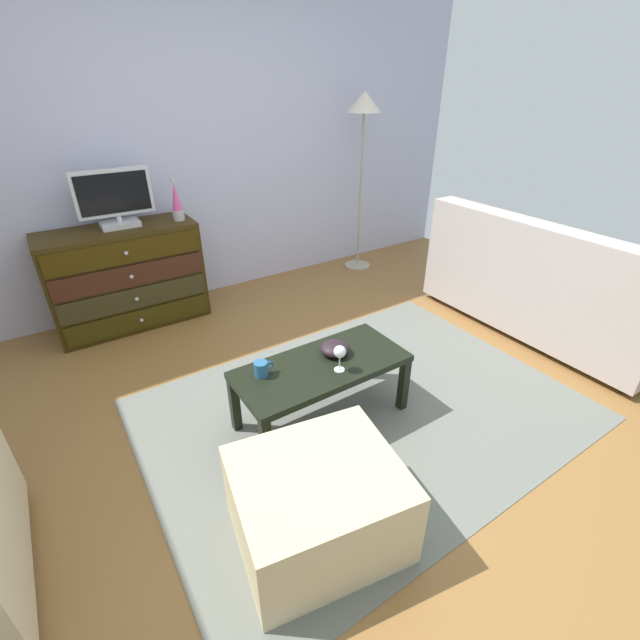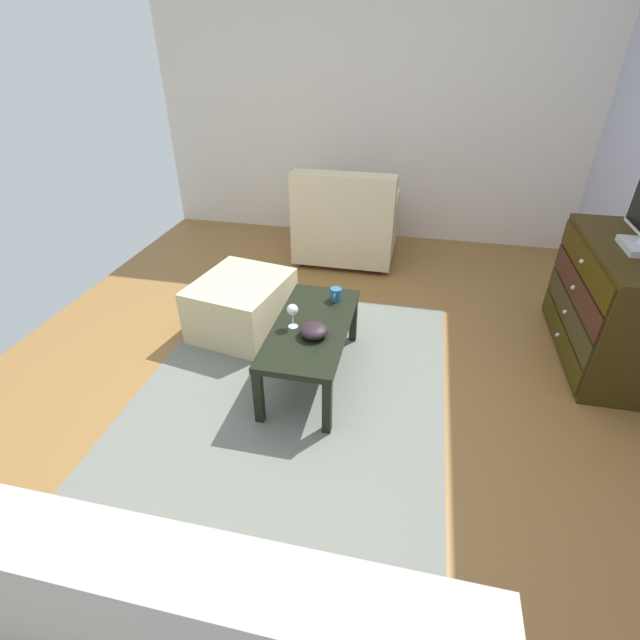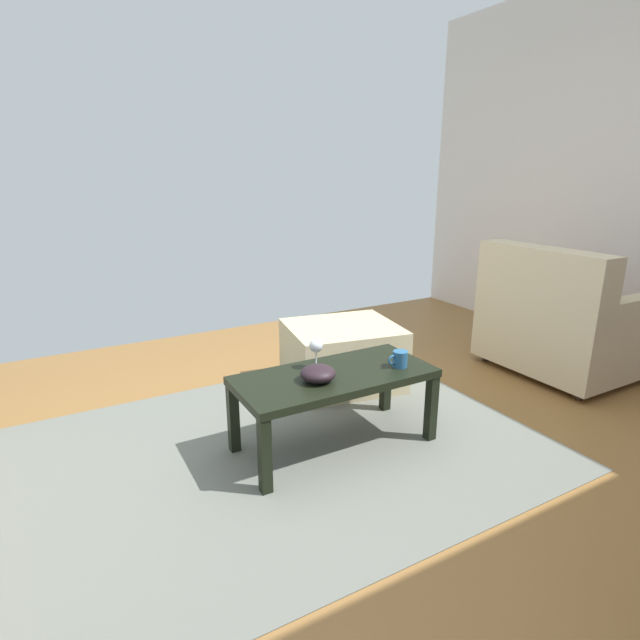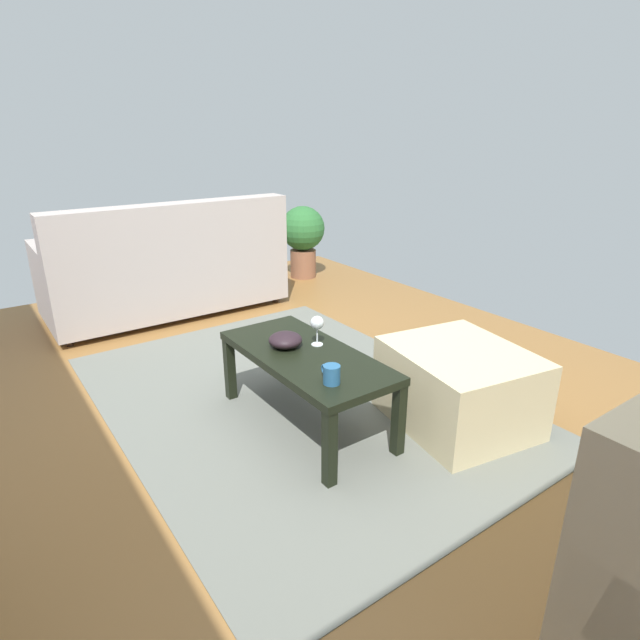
% 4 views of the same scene
% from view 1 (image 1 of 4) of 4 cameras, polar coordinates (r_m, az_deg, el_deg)
% --- Properties ---
extents(ground_plane, '(5.90, 4.63, 0.05)m').
position_cam_1_polar(ground_plane, '(2.86, 0.00, -11.34)').
color(ground_plane, olive).
extents(wall_accent_rear, '(5.90, 0.12, 2.77)m').
position_cam_1_polar(wall_accent_rear, '(4.09, -17.45, 21.82)').
color(wall_accent_rear, '#B5B7D4').
rests_on(wall_accent_rear, ground_plane).
extents(area_rug, '(2.60, 1.90, 0.01)m').
position_cam_1_polar(area_rug, '(2.81, 5.78, -11.60)').
color(area_rug, slate).
rests_on(area_rug, ground_plane).
extents(dresser, '(1.16, 0.49, 0.82)m').
position_cam_1_polar(dresser, '(3.88, -24.00, 5.12)').
color(dresser, '#34260B').
rests_on(dresser, ground_plane).
extents(tv, '(0.55, 0.18, 0.43)m').
position_cam_1_polar(tv, '(3.72, -25.38, 14.26)').
color(tv, silver).
rests_on(tv, dresser).
extents(lava_lamp, '(0.09, 0.09, 0.33)m').
position_cam_1_polar(lava_lamp, '(3.76, -18.33, 14.51)').
color(lava_lamp, '#B7B7BC').
rests_on(lava_lamp, dresser).
extents(coffee_table, '(1.00, 0.46, 0.40)m').
position_cam_1_polar(coffee_table, '(2.52, 0.24, -6.74)').
color(coffee_table, black).
rests_on(coffee_table, ground_plane).
extents(wine_glass, '(0.07, 0.07, 0.16)m').
position_cam_1_polar(wine_glass, '(2.38, 2.61, -4.30)').
color(wine_glass, silver).
rests_on(wine_glass, coffee_table).
extents(mug, '(0.11, 0.08, 0.08)m').
position_cam_1_polar(mug, '(2.40, -7.68, -6.35)').
color(mug, '#295E8C').
rests_on(mug, coffee_table).
extents(bowl_decorative, '(0.17, 0.17, 0.08)m').
position_cam_1_polar(bowl_decorative, '(2.56, 1.94, -3.73)').
color(bowl_decorative, black).
rests_on(bowl_decorative, coffee_table).
extents(couch_large, '(0.85, 1.85, 0.93)m').
position_cam_1_polar(couch_large, '(3.91, 27.32, 3.68)').
color(couch_large, '#332319').
rests_on(couch_large, ground_plane).
extents(ottoman, '(0.79, 0.71, 0.41)m').
position_cam_1_polar(ottoman, '(2.06, -0.29, -23.00)').
color(ottoman, '#CBBC8F').
rests_on(ottoman, ground_plane).
extents(standing_lamp, '(0.32, 0.32, 1.72)m').
position_cam_1_polar(standing_lamp, '(4.52, 5.77, 24.64)').
color(standing_lamp, '#A59E8C').
rests_on(standing_lamp, ground_plane).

